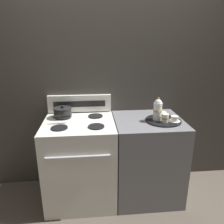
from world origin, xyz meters
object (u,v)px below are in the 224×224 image
at_px(stove, 81,161).
at_px(creamer_jug, 165,118).
at_px(teacup_right, 163,114).
at_px(serving_tray, 163,120).
at_px(teacup_left, 175,119).
at_px(saucepan, 63,112).
at_px(teapot, 158,110).

distance_m(stove, creamer_jug, 0.99).
bearing_deg(teacup_right, serving_tray, -103.06).
bearing_deg(teacup_right, teacup_left, -61.68).
relative_size(saucepan, creamer_jug, 3.39).
relative_size(serving_tray, teacup_left, 3.08).
height_order(serving_tray, teacup_right, teacup_right).
xyz_separation_m(stove, teapot, (0.79, -0.05, 0.57)).
relative_size(stove, saucepan, 3.16).
bearing_deg(stove, teacup_left, -6.25).
relative_size(stove, creamer_jug, 10.71).
height_order(saucepan, serving_tray, saucepan).
distance_m(teacup_left, teacup_right, 0.16).
bearing_deg(teacup_right, teapot, -134.77).
relative_size(teapot, teacup_right, 2.01).
height_order(saucepan, teapot, teapot).
bearing_deg(stove, serving_tray, -3.60).
relative_size(serving_tray, teapot, 1.54).
distance_m(stove, saucepan, 0.55).
bearing_deg(saucepan, teapot, -11.23).
xyz_separation_m(saucepan, teapot, (0.96, -0.19, 0.06)).
bearing_deg(teapot, saucepan, 168.77).
distance_m(teacup_right, creamer_jug, 0.15).
relative_size(teacup_right, creamer_jug, 1.38).
bearing_deg(creamer_jug, saucepan, 165.73).
bearing_deg(creamer_jug, stove, 172.33).
bearing_deg(teacup_right, creamer_jug, -99.60).
relative_size(stove, serving_tray, 2.52).
bearing_deg(saucepan, creamer_jug, -14.27).
bearing_deg(teacup_left, creamer_jug, -174.32).
height_order(teacup_left, teacup_right, same).
distance_m(stove, teacup_left, 1.07).
distance_m(serving_tray, creamer_jug, 0.08).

